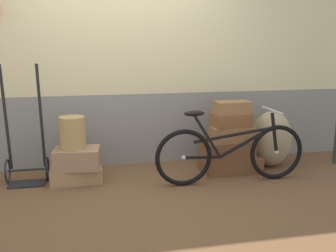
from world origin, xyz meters
name	(u,v)px	position (x,y,z in m)	size (l,w,h in m)	color
ground	(131,188)	(0.00, 0.00, -0.03)	(8.76, 5.20, 0.06)	brown
station_building	(122,42)	(0.01, 0.85, 1.51)	(6.76, 0.74, 3.00)	gray
suitcase_0	(76,174)	(-0.58, 0.26, 0.08)	(0.55, 0.38, 0.16)	#9E754C
suitcase_1	(77,158)	(-0.56, 0.21, 0.27)	(0.48, 0.33, 0.22)	#937051
suitcase_2	(230,163)	(1.21, 0.24, 0.09)	(0.67, 0.40, 0.18)	brown
suitcase_3	(227,148)	(1.17, 0.25, 0.28)	(0.57, 0.36, 0.19)	brown
suitcase_4	(232,134)	(1.21, 0.23, 0.45)	(0.49, 0.29, 0.17)	olive
suitcase_5	(231,120)	(1.20, 0.24, 0.62)	(0.43, 0.28, 0.16)	brown
suitcase_6	(232,107)	(1.21, 0.24, 0.76)	(0.40, 0.24, 0.14)	olive
wicker_basket	(73,133)	(-0.59, 0.24, 0.55)	(0.27, 0.27, 0.34)	#A8844C
luggage_trolley	(26,155)	(-1.09, 0.34, 0.31)	(0.44, 0.35, 1.28)	black
burlap_sack	(271,139)	(1.76, 0.32, 0.34)	(0.51, 0.43, 0.68)	#9E8966
bicycle	(231,153)	(1.07, -0.12, 0.33)	(1.67, 0.46, 0.81)	black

